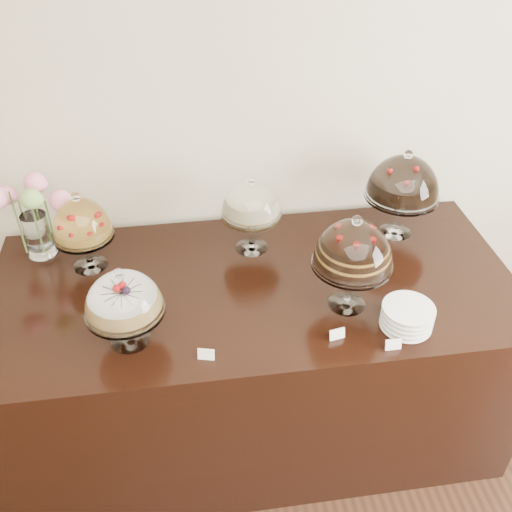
{
  "coord_description": "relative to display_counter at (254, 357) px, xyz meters",
  "views": [
    {
      "loc": [
        -0.52,
        0.64,
        2.44
      ],
      "look_at": [
        -0.26,
        2.4,
        1.08
      ],
      "focal_mm": 40.0,
      "sensor_mm": 36.0,
      "label": 1
    }
  ],
  "objects": [
    {
      "name": "wall_back",
      "position": [
        0.26,
        0.55,
        1.05
      ],
      "size": [
        5.0,
        0.04,
        3.0
      ],
      "primitive_type": "cube",
      "color": "#BEB599",
      "rests_on": "ground"
    },
    {
      "name": "display_counter",
      "position": [
        0.0,
        0.0,
        0.0
      ],
      "size": [
        2.2,
        1.0,
        0.9
      ],
      "primitive_type": "cube",
      "color": "black",
      "rests_on": "ground"
    },
    {
      "name": "cake_stand_sugar_sponge",
      "position": [
        -0.5,
        -0.26,
        0.66
      ],
      "size": [
        0.29,
        0.29,
        0.34
      ],
      "color": "white",
      "rests_on": "display_counter"
    },
    {
      "name": "cake_stand_choco_layer",
      "position": [
        0.35,
        -0.18,
        0.73
      ],
      "size": [
        0.31,
        0.31,
        0.42
      ],
      "color": "white",
      "rests_on": "display_counter"
    },
    {
      "name": "cake_stand_cheesecake",
      "position": [
        0.02,
        0.25,
        0.69
      ],
      "size": [
        0.27,
        0.27,
        0.37
      ],
      "color": "white",
      "rests_on": "display_counter"
    },
    {
      "name": "cake_stand_dark_choco",
      "position": [
        0.71,
        0.28,
        0.72
      ],
      "size": [
        0.33,
        0.33,
        0.42
      ],
      "color": "white",
      "rests_on": "display_counter"
    },
    {
      "name": "cake_stand_fruit_tart",
      "position": [
        -0.69,
        0.22,
        0.67
      ],
      "size": [
        0.25,
        0.25,
        0.37
      ],
      "color": "white",
      "rests_on": "display_counter"
    },
    {
      "name": "flower_vase",
      "position": [
        -0.91,
        0.33,
        0.68
      ],
      "size": [
        0.34,
        0.26,
        0.4
      ],
      "color": "white",
      "rests_on": "display_counter"
    },
    {
      "name": "plate_stack",
      "position": [
        0.54,
        -0.34,
        0.5
      ],
      "size": [
        0.19,
        0.19,
        0.09
      ],
      "color": "white",
      "rests_on": "display_counter"
    },
    {
      "name": "price_card_left",
      "position": [
        -0.23,
        -0.39,
        0.47
      ],
      "size": [
        0.06,
        0.03,
        0.04
      ],
      "primitive_type": "cube",
      "rotation": [
        -0.21,
        0.0,
        -0.25
      ],
      "color": "white",
      "rests_on": "display_counter"
    },
    {
      "name": "price_card_right",
      "position": [
        0.45,
        -0.44,
        0.47
      ],
      "size": [
        0.06,
        0.02,
        0.04
      ],
      "primitive_type": "cube",
      "rotation": [
        -0.21,
        0.0,
        -0.0
      ],
      "color": "white",
      "rests_on": "display_counter"
    },
    {
      "name": "price_card_extra",
      "position": [
        0.26,
        -0.36,
        0.47
      ],
      "size": [
        0.06,
        0.03,
        0.04
      ],
      "primitive_type": "cube",
      "rotation": [
        -0.21,
        0.0,
        0.18
      ],
      "color": "white",
      "rests_on": "display_counter"
    }
  ]
}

